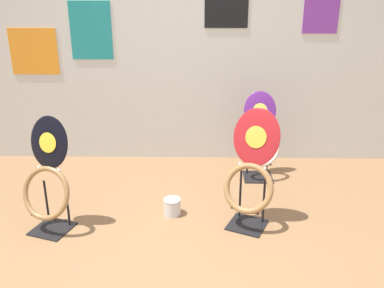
{
  "coord_description": "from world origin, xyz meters",
  "views": [
    {
      "loc": [
        0.16,
        -2.33,
        1.83
      ],
      "look_at": [
        0.1,
        0.98,
        0.55
      ],
      "focal_mm": 40.0,
      "sensor_mm": 36.0,
      "label": 1
    }
  ],
  "objects_px": {
    "toilet_seat_display_purple_note": "(260,139)",
    "paint_can": "(172,206)",
    "toilet_seat_display_crimson_swirl": "(251,174)",
    "toilet_seat_display_jazz_black": "(47,180)"
  },
  "relations": [
    {
      "from": "toilet_seat_display_jazz_black",
      "to": "toilet_seat_display_crimson_swirl",
      "type": "bearing_deg",
      "value": 3.51
    },
    {
      "from": "toilet_seat_display_purple_note",
      "to": "toilet_seat_display_crimson_swirl",
      "type": "bearing_deg",
      "value": -101.74
    },
    {
      "from": "toilet_seat_display_jazz_black",
      "to": "toilet_seat_display_purple_note",
      "type": "bearing_deg",
      "value": 29.71
    },
    {
      "from": "toilet_seat_display_jazz_black",
      "to": "toilet_seat_display_purple_note",
      "type": "height_order",
      "value": "toilet_seat_display_jazz_black"
    },
    {
      "from": "toilet_seat_display_crimson_swirl",
      "to": "toilet_seat_display_jazz_black",
      "type": "bearing_deg",
      "value": -176.49
    },
    {
      "from": "toilet_seat_display_purple_note",
      "to": "paint_can",
      "type": "xyz_separation_m",
      "value": [
        -0.8,
        -0.75,
        -0.32
      ]
    },
    {
      "from": "toilet_seat_display_purple_note",
      "to": "paint_can",
      "type": "bearing_deg",
      "value": -136.96
    },
    {
      "from": "toilet_seat_display_purple_note",
      "to": "toilet_seat_display_crimson_swirl",
      "type": "relative_size",
      "value": 0.9
    },
    {
      "from": "toilet_seat_display_crimson_swirl",
      "to": "paint_can",
      "type": "distance_m",
      "value": 0.73
    },
    {
      "from": "toilet_seat_display_purple_note",
      "to": "paint_can",
      "type": "height_order",
      "value": "toilet_seat_display_purple_note"
    }
  ]
}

